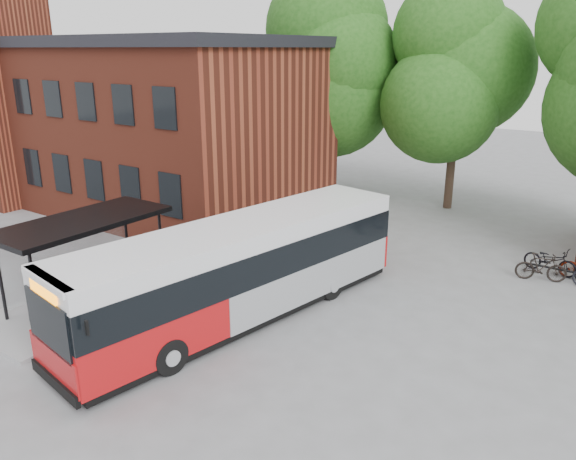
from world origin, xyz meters
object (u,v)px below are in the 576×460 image
Objects in this scene: bus_shelter at (87,261)px; city_bus at (242,271)px; bicycle_0 at (550,260)px; bicycle_1 at (541,267)px.

bus_shelter is 0.59× the size of city_bus.
bicycle_0 is 1.11× the size of bicycle_1.
bicycle_1 is at bearing -176.13° from bicycle_0.
bus_shelter is 16.39m from bicycle_0.
bicycle_0 is at bearing -23.98° from bicycle_1.
city_bus reaches higher than bicycle_1.
bicycle_0 is (11.76, 11.38, -0.95)m from bus_shelter.
bus_shelter is 3.65× the size of bicycle_0.
bicycle_1 is at bearing 59.58° from city_bus.
bicycle_0 is at bearing 44.05° from bus_shelter.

